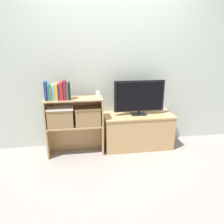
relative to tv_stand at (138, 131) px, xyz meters
The scene contains 20 objects.
ground_plane 0.54m from the tv_stand, 152.59° to the right, with size 16.00×16.00×0.00m, color gray.
wall_back 1.06m from the tv_stand, 148.94° to the left, with size 10.00×0.05×2.40m.
tv_stand is the anchor object (origin of this frame).
tv 0.54m from the tv_stand, 90.00° to the right, with size 0.75×0.14×0.52m.
bookshelf_lower_tier 0.95m from the tv_stand, behind, with size 0.79×0.27×0.44m.
bookshelf_upper_tier 1.04m from the tv_stand, behind, with size 0.79×0.27×0.39m.
book_navy 1.48m from the tv_stand, behind, with size 0.03×0.13×0.25m.
book_teal 1.44m from the tv_stand, behind, with size 0.03×0.12×0.21m.
book_olive 1.41m from the tv_stand, behind, with size 0.02×0.15×0.17m.
book_skyblue 1.39m from the tv_stand, behind, with size 0.03×0.13×0.21m.
book_mustard 1.36m from the tv_stand, behind, with size 0.04×0.15×0.22m.
book_plum 1.33m from the tv_stand, behind, with size 0.02×0.12×0.21m.
book_crimson 1.30m from the tv_stand, behind, with size 0.04×0.15×0.24m.
book_maroon 1.27m from the tv_stand, behind, with size 0.04×0.14×0.26m.
book_forest 1.23m from the tv_stand, behind, with size 0.02×0.15×0.22m.
book_charcoal 1.22m from the tv_stand, behind, with size 0.02×0.13×0.24m.
baby_monitor 0.87m from the tv_stand, behind, with size 0.05×0.04×0.12m.
storage_basket_left 1.19m from the tv_stand, behind, with size 0.35×0.24×0.25m.
storage_basket_right 0.83m from the tv_stand, behind, with size 0.35×0.24×0.25m.
laptop 1.23m from the tv_stand, behind, with size 0.36×0.22×0.02m.
Camera 1 is at (-0.45, -2.81, 1.57)m, focal length 35.00 mm.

